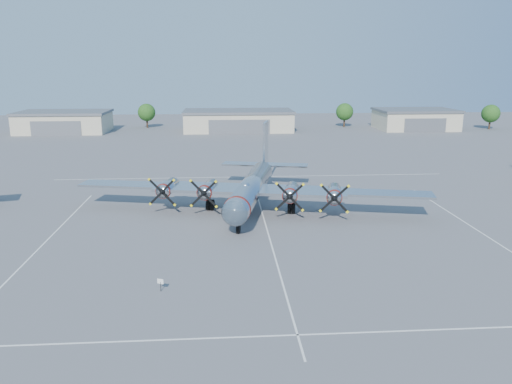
{
  "coord_description": "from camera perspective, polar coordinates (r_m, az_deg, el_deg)",
  "views": [
    {
      "loc": [
        -4.69,
        -50.43,
        16.75
      ],
      "look_at": [
        -0.91,
        2.81,
        3.2
      ],
      "focal_mm": 35.0,
      "sensor_mm": 36.0,
      "label": 1
    }
  ],
  "objects": [
    {
      "name": "parking_lines",
      "position": [
        51.69,
        1.37,
        -4.66
      ],
      "size": [
        60.0,
        50.08,
        0.01
      ],
      "color": "silver",
      "rests_on": "ground"
    },
    {
      "name": "info_placard",
      "position": [
        39.27,
        -10.86,
        -10.14
      ],
      "size": [
        0.5,
        0.25,
        1.0
      ],
      "rotation": [
        0.0,
        0.0,
        -0.41
      ],
      "color": "black",
      "rests_on": "ground"
    },
    {
      "name": "hangar_west",
      "position": [
        139.1,
        -21.07,
        7.51
      ],
      "size": [
        22.6,
        14.6,
        5.4
      ],
      "color": "#BFB398",
      "rests_on": "ground"
    },
    {
      "name": "ground",
      "position": [
        53.34,
        1.19,
        -4.06
      ],
      "size": [
        260.0,
        260.0,
        0.0
      ],
      "primitive_type": "plane",
      "color": "#5C5C5F",
      "rests_on": "ground"
    },
    {
      "name": "hangar_center",
      "position": [
        133.22,
        -2.04,
        8.18
      ],
      "size": [
        28.6,
        14.6,
        5.4
      ],
      "color": "#BFB398",
      "rests_on": "ground"
    },
    {
      "name": "main_bomber_b29",
      "position": [
        60.57,
        -0.38,
        -1.81
      ],
      "size": [
        46.29,
        36.38,
        9.11
      ],
      "primitive_type": null,
      "rotation": [
        0.0,
        0.0,
        -0.22
      ],
      "color": "silver",
      "rests_on": "ground"
    },
    {
      "name": "tree_west",
      "position": [
        142.44,
        -12.39,
        8.87
      ],
      "size": [
        4.8,
        4.8,
        6.64
      ],
      "color": "#382619",
      "rests_on": "ground"
    },
    {
      "name": "tree_far_east",
      "position": [
        149.84,
        25.25,
        8.11
      ],
      "size": [
        4.8,
        4.8,
        6.64
      ],
      "color": "#382619",
      "rests_on": "ground"
    },
    {
      "name": "tree_east",
      "position": [
        143.26,
        10.09,
        9.01
      ],
      "size": [
        4.8,
        4.8,
        6.64
      ],
      "color": "#382619",
      "rests_on": "ground"
    },
    {
      "name": "hangar_east",
      "position": [
        143.18,
        17.73,
        7.95
      ],
      "size": [
        20.6,
        14.6,
        5.4
      ],
      "color": "#BFB398",
      "rests_on": "ground"
    }
  ]
}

